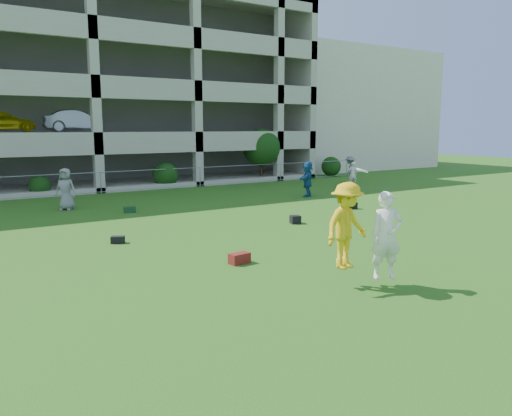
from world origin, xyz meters
TOP-DOWN VIEW (x-y plane):
  - ground at (0.00, 0.00)m, footprint 100.00×100.00m
  - stucco_building at (23.00, 28.00)m, footprint 16.00×14.00m
  - bystander_c at (-2.81, 14.31)m, footprint 1.05×1.02m
  - bystander_d at (8.68, 11.95)m, footprint 1.64×1.54m
  - bystander_e at (13.70, 13.88)m, footprint 0.65×0.55m
  - bystander_f at (14.36, 14.81)m, footprint 1.34×1.17m
  - bag_red_a at (-0.93, 2.78)m, footprint 0.58×0.36m
  - bag_black_b at (-2.91, 6.83)m, footprint 0.47×0.41m
  - crate_d at (3.69, 6.41)m, footprint 0.43×0.43m
  - bag_black_e at (7.77, 7.80)m, footprint 0.67×0.52m
  - bag_green_g at (-0.73, 12.13)m, footprint 0.57×0.44m
  - frisbee_contest at (0.31, -0.31)m, footprint 1.93×1.23m
  - parking_garage at (-0.01, 27.70)m, footprint 30.00×14.00m
  - fence at (0.00, 19.00)m, footprint 36.06×0.06m
  - shrub_row at (4.59, 19.70)m, footprint 34.38×2.52m

SIDE VIEW (x-z plane):
  - ground at x=0.00m, z-range 0.00..0.00m
  - bag_black_b at x=-2.91m, z-range 0.00..0.22m
  - bag_green_g at x=-0.73m, z-range 0.00..0.25m
  - bag_red_a at x=-0.93m, z-range 0.00..0.28m
  - crate_d at x=3.69m, z-range 0.00..0.30m
  - bag_black_e at x=7.77m, z-range 0.00..0.30m
  - fence at x=0.00m, z-range 0.01..1.21m
  - bystander_e at x=13.70m, z-range 0.00..1.51m
  - bystander_f at x=14.36m, z-range 0.00..1.80m
  - bystander_c at x=-2.81m, z-range 0.00..1.82m
  - bystander_d at x=8.68m, z-range 0.00..1.84m
  - frisbee_contest at x=0.31m, z-range 0.08..2.60m
  - shrub_row at x=4.59m, z-range -0.24..3.26m
  - stucco_building at x=23.00m, z-range 0.00..10.00m
  - parking_garage at x=-0.01m, z-range 0.01..12.01m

